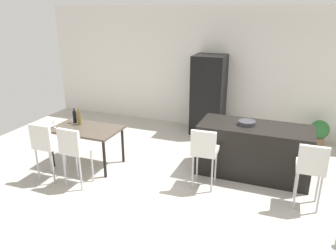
{
  "coord_description": "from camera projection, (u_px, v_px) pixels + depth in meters",
  "views": [
    {
      "loc": [
        1.27,
        -4.84,
        2.86
      ],
      "look_at": [
        -0.73,
        0.28,
        0.85
      ],
      "focal_mm": 35.05,
      "sensor_mm": 36.0,
      "label": 1
    }
  ],
  "objects": [
    {
      "name": "ground_plane",
      "position": [
        202.0,
        183.0,
        5.65
      ],
      "size": [
        10.0,
        10.0,
        0.0
      ],
      "primitive_type": "plane",
      "color": "#ADA89E"
    },
    {
      "name": "back_wall",
      "position": [
        237.0,
        71.0,
        7.65
      ],
      "size": [
        10.0,
        0.12,
        2.9
      ],
      "primitive_type": "cube",
      "color": "silver",
      "rests_on": "ground_plane"
    },
    {
      "name": "kitchen_island",
      "position": [
        253.0,
        150.0,
        5.81
      ],
      "size": [
        1.92,
        0.83,
        0.92
      ],
      "primitive_type": "cube",
      "color": "black",
      "rests_on": "ground_plane"
    },
    {
      "name": "bar_chair_left",
      "position": [
        204.0,
        149.0,
        5.26
      ],
      "size": [
        0.42,
        0.42,
        1.05
      ],
      "color": "silver",
      "rests_on": "ground_plane"
    },
    {
      "name": "bar_chair_middle",
      "position": [
        311.0,
        166.0,
        4.72
      ],
      "size": [
        0.41,
        0.41,
        1.05
      ],
      "color": "silver",
      "rests_on": "ground_plane"
    },
    {
      "name": "dining_table",
      "position": [
        86.0,
        132.0,
        6.09
      ],
      "size": [
        1.26,
        0.78,
        0.74
      ],
      "color": "#4C4238",
      "rests_on": "ground_plane"
    },
    {
      "name": "dining_chair_near",
      "position": [
        46.0,
        143.0,
        5.52
      ],
      "size": [
        0.41,
        0.41,
        1.05
      ],
      "color": "silver",
      "rests_on": "ground_plane"
    },
    {
      "name": "dining_chair_far",
      "position": [
        74.0,
        148.0,
        5.33
      ],
      "size": [
        0.41,
        0.41,
        1.05
      ],
      "color": "silver",
      "rests_on": "ground_plane"
    },
    {
      "name": "wine_bottle_inner",
      "position": [
        75.0,
        117.0,
        6.3
      ],
      "size": [
        0.07,
        0.07,
        0.29
      ],
      "color": "black",
      "rests_on": "dining_table"
    },
    {
      "name": "wine_bottle_far",
      "position": [
        79.0,
        118.0,
        6.2
      ],
      "size": [
        0.07,
        0.07,
        0.32
      ],
      "color": "brown",
      "rests_on": "dining_table"
    },
    {
      "name": "wine_glass_left",
      "position": [
        54.0,
        121.0,
        6.06
      ],
      "size": [
        0.07,
        0.07,
        0.17
      ],
      "color": "silver",
      "rests_on": "dining_table"
    },
    {
      "name": "refrigerator",
      "position": [
        209.0,
        95.0,
        7.63
      ],
      "size": [
        0.72,
        0.68,
        1.84
      ],
      "primitive_type": "cube",
      "color": "black",
      "rests_on": "ground_plane"
    },
    {
      "name": "fruit_bowl",
      "position": [
        247.0,
        123.0,
        5.69
      ],
      "size": [
        0.3,
        0.3,
        0.07
      ],
      "primitive_type": "cylinder",
      "color": "#333338",
      "rests_on": "kitchen_island"
    },
    {
      "name": "potted_plant",
      "position": [
        319.0,
        132.0,
        6.98
      ],
      "size": [
        0.4,
        0.4,
        0.6
      ],
      "color": "#996B4C",
      "rests_on": "ground_plane"
    }
  ]
}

